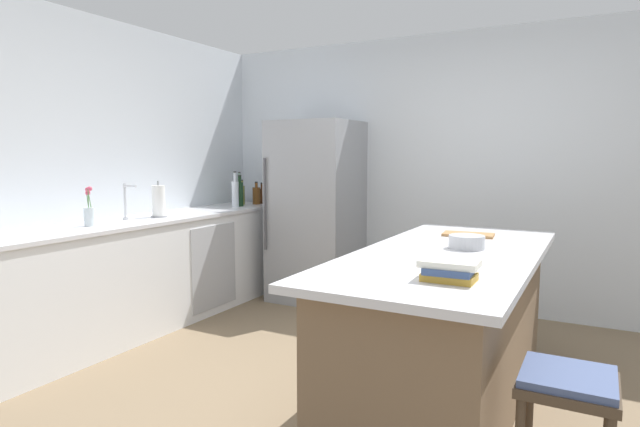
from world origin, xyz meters
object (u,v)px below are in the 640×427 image
(gin_bottle, at_px, (240,193))
(flower_vase, at_px, (89,213))
(bar_stool, at_px, (567,401))
(olive_oil_bottle, at_px, (242,194))
(sink_faucet, at_px, (126,201))
(cutting_board, at_px, (468,235))
(wine_bottle, at_px, (240,193))
(paper_towel_roll, at_px, (159,202))
(cookbook_stack, at_px, (449,270))
(refrigerator, at_px, (316,211))
(syrup_bottle, at_px, (262,196))
(whiskey_bottle, at_px, (256,195))
(soda_bottle, at_px, (235,193))
(mixing_bowl, at_px, (467,242))
(kitchen_island, at_px, (446,328))

(gin_bottle, bearing_deg, flower_vase, -89.49)
(bar_stool, distance_m, olive_oil_bottle, 4.15)
(sink_faucet, distance_m, cutting_board, 2.72)
(olive_oil_bottle, distance_m, wine_bottle, 0.21)
(olive_oil_bottle, xyz_separation_m, gin_bottle, (0.03, -0.09, 0.02))
(paper_towel_roll, relative_size, cookbook_stack, 1.21)
(refrigerator, distance_m, gin_bottle, 0.89)
(syrup_bottle, bearing_deg, whiskey_bottle, -89.44)
(soda_bottle, xyz_separation_m, cookbook_stack, (2.73, -2.02, -0.12))
(bar_stool, height_order, soda_bottle, soda_bottle)
(flower_vase, height_order, whiskey_bottle, flower_vase)
(soda_bottle, relative_size, mixing_bowl, 1.75)
(kitchen_island, height_order, flower_vase, flower_vase)
(gin_bottle, relative_size, cookbook_stack, 1.37)
(syrup_bottle, bearing_deg, cutting_board, -24.67)
(kitchen_island, relative_size, cutting_board, 6.40)
(bar_stool, relative_size, flower_vase, 2.08)
(soda_bottle, relative_size, cookbook_stack, 1.42)
(sink_faucet, height_order, whiskey_bottle, sink_faucet)
(wine_bottle, bearing_deg, cutting_board, -17.03)
(flower_vase, height_order, olive_oil_bottle, flower_vase)
(refrigerator, distance_m, mixing_bowl, 2.37)
(bar_stool, xyz_separation_m, cookbook_stack, (-0.50, 0.09, 0.45))
(olive_oil_bottle, bearing_deg, sink_faucet, -90.30)
(kitchen_island, bearing_deg, cutting_board, 93.02)
(sink_faucet, distance_m, mixing_bowl, 2.75)
(refrigerator, xyz_separation_m, cutting_board, (1.74, -0.98, 0.02))
(syrup_bottle, distance_m, wine_bottle, 0.38)
(refrigerator, xyz_separation_m, olive_oil_bottle, (-0.90, -0.03, 0.15))
(kitchen_island, distance_m, bar_stool, 1.03)
(paper_towel_roll, height_order, whiskey_bottle, paper_towel_roll)
(bar_stool, xyz_separation_m, syrup_bottle, (-3.23, 2.59, 0.51))
(mixing_bowl, bearing_deg, refrigerator, 141.01)
(whiskey_bottle, xyz_separation_m, cookbook_stack, (2.73, -2.40, -0.07))
(kitchen_island, relative_size, mixing_bowl, 10.78)
(kitchen_island, height_order, cutting_board, cutting_board)
(syrup_bottle, height_order, cookbook_stack, syrup_bottle)
(bar_stool, height_order, whiskey_bottle, whiskey_bottle)
(gin_bottle, distance_m, mixing_bowl, 3.03)
(sink_faucet, xyz_separation_m, flower_vase, (0.06, -0.40, -0.06))
(kitchen_island, distance_m, paper_towel_roll, 2.68)
(gin_bottle, height_order, wine_bottle, gin_bottle)
(syrup_bottle, relative_size, cutting_board, 0.65)
(olive_oil_bottle, height_order, mixing_bowl, olive_oil_bottle)
(sink_faucet, relative_size, paper_towel_roll, 0.96)
(wine_bottle, relative_size, soda_bottle, 0.89)
(flower_vase, bearing_deg, soda_bottle, 87.43)
(refrigerator, relative_size, mixing_bowl, 8.62)
(kitchen_island, height_order, gin_bottle, gin_bottle)
(flower_vase, bearing_deg, cutting_board, 21.22)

